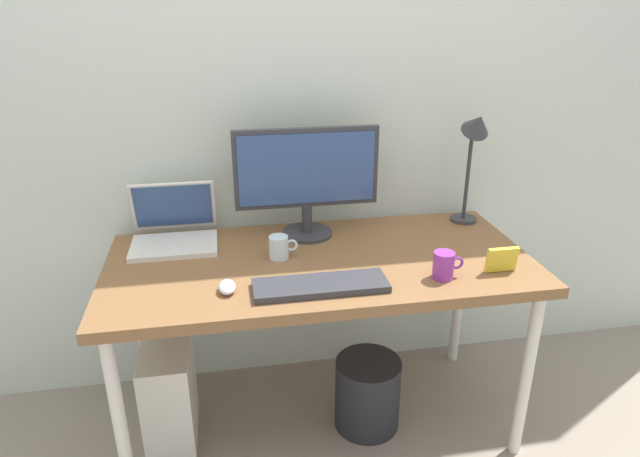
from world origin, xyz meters
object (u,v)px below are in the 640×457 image
Objects in this scene: keyboard at (321,286)px; photo_frame at (502,259)px; laptop at (174,229)px; desk_lamp at (475,142)px; mouse at (227,287)px; computer_tower at (170,391)px; desk at (320,274)px; coffee_mug at (444,265)px; glass_cup at (279,247)px; wastebasket at (367,393)px; monitor at (307,175)px.

photo_frame is (0.63, 0.01, 0.04)m from keyboard.
photo_frame is at bearing -22.36° from laptop.
desk_lamp reaches higher than mouse.
mouse reaches higher than keyboard.
desk_lamp is 4.43× the size of photo_frame.
desk_lamp is at bearing 9.40° from computer_tower.
desk_lamp reaches higher than desk.
coffee_mug reaches higher than mouse.
laptop is 0.66× the size of desk_lamp.
computer_tower is (-0.44, -0.01, -0.57)m from glass_cup.
mouse is at bearing -66.48° from laptop.
computer_tower is (-0.97, 0.24, -0.58)m from coffee_mug.
coffee_mug is 0.21m from photo_frame.
mouse is at bearing -151.31° from desk.
monitor is at bearing 124.65° from wastebasket.
photo_frame is (0.61, -0.44, -0.20)m from monitor.
desk is 0.24m from keyboard.
laptop is at bearing 179.09° from desk_lamp.
laptop is at bearing 75.16° from computer_tower.
laptop is 3.56× the size of mouse.
desk_lamp reaches higher than glass_cup.
coffee_mug is at bearing -122.20° from desk_lamp.
monitor is at bearing 19.74° from computer_tower.
photo_frame is at bearing 1.56° from coffee_mug.
photo_frame is at bearing -11.25° from computer_tower.
mouse is at bearing 177.29° from coffee_mug.
monitor is 0.90m from wastebasket.
coffee_mug is (0.72, -0.03, 0.03)m from mouse.
desk is 4.79× the size of laptop.
keyboard is 4.17× the size of glass_cup.
desk is 0.75m from computer_tower.
glass_cup is (0.38, -0.21, -0.01)m from laptop.
mouse is 0.21× the size of computer_tower.
laptop is at bearing 113.52° from mouse.
desk_lamp is at bearing 18.98° from desk.
monitor is at bearing -179.92° from desk_lamp.
monitor is 5.19× the size of coffee_mug.
mouse is 0.82× the size of photo_frame.
monitor is 0.55m from laptop.
keyboard is 0.30m from mouse.
monitor is at bearing 92.75° from desk.
desk_lamp is 0.61m from coffee_mug.
monitor is 1.14× the size of desk_lamp.
laptop reaches higher than coffee_mug.
monitor is 1.27× the size of keyboard.
wastebasket is at bearing -15.30° from glass_cup.
photo_frame is (0.74, -0.25, 0.01)m from glass_cup.
photo_frame reaches higher than mouse.
glass_cup reaches higher than computer_tower.
desk is at bearing -14.00° from glass_cup.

